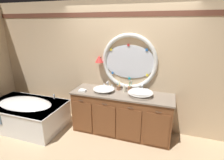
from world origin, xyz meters
The scene contains 12 objects.
ground_plane centered at (0.00, 0.00, 0.00)m, with size 14.00×14.00×0.00m, color tan.
back_wall_assembly centered at (0.01, 0.58, 1.31)m, with size 6.40×0.26×2.60m.
vanity_counter centered at (0.04, 0.25, 0.43)m, with size 1.98×0.63×0.87m.
bathtub centered at (-1.97, -0.18, 0.33)m, with size 1.64×0.96×0.65m.
sink_basin_left centered at (-0.33, 0.23, 0.92)m, with size 0.42×0.42×0.11m.
sink_basin_right centered at (0.40, 0.23, 0.94)m, with size 0.46×0.46×0.14m.
faucet_set_left centered at (-0.33, 0.47, 0.92)m, with size 0.22×0.13×0.14m.
faucet_set_right centered at (0.40, 0.47, 0.93)m, with size 0.23×0.14×0.16m.
toothbrush_holder_left centered at (-0.08, 0.41, 0.92)m, with size 0.09×0.09×0.20m.
toothbrush_holder_right centered at (0.15, 0.44, 0.92)m, with size 0.09×0.09×0.21m.
soap_dispenser centered at (0.07, 0.33, 0.93)m, with size 0.06×0.07×0.15m.
folded_hand_towel centered at (-0.73, 0.10, 0.88)m, with size 0.14×0.12×0.04m.
Camera 1 is at (0.85, -2.81, 2.16)m, focal length 28.17 mm.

